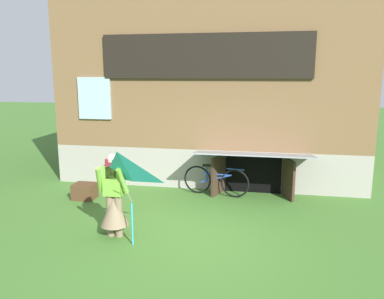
% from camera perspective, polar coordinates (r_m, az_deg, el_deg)
% --- Properties ---
extents(ground_plane, '(60.00, 60.00, 0.00)m').
position_cam_1_polar(ground_plane, '(7.27, -1.89, -12.94)').
color(ground_plane, '#3D6B28').
extents(log_house, '(8.22, 6.05, 5.36)m').
position_cam_1_polar(log_house, '(12.02, 3.74, 9.87)').
color(log_house, '#9E998E').
rests_on(log_house, ground_plane).
extents(person, '(0.61, 0.52, 1.57)m').
position_cam_1_polar(person, '(7.19, -11.67, -7.77)').
color(person, '#7F6B51').
rests_on(person, ground_plane).
extents(kite, '(0.98, 0.87, 1.66)m').
position_cam_1_polar(kite, '(6.46, -11.10, -3.87)').
color(kite, '#2DB2CC').
rests_on(kite, ground_plane).
extents(bicycle_blue, '(1.67, 0.34, 0.77)m').
position_cam_1_polar(bicycle_blue, '(9.47, 3.59, -4.70)').
color(bicycle_blue, black).
rests_on(bicycle_blue, ground_plane).
extents(wooden_crate, '(0.51, 0.44, 0.38)m').
position_cam_1_polar(wooden_crate, '(9.60, -15.83, -6.05)').
color(wooden_crate, '#4C331E').
rests_on(wooden_crate, ground_plane).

